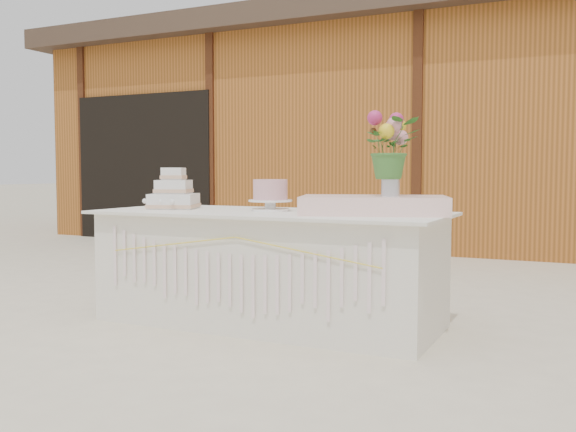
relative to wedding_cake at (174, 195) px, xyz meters
The scene contains 9 objects.
ground 1.17m from the wedding_cake, ahead, with size 80.00×80.00×0.00m, color beige.
barn 6.11m from the wedding_cake, 82.74° to the left, with size 12.60×4.60×3.30m.
cake_table 0.91m from the wedding_cake, ahead, with size 2.40×1.00×0.77m.
wedding_cake is the anchor object (origin of this frame).
pink_cake_stand 0.76m from the wedding_cake, ahead, with size 0.30×0.30×0.22m.
satin_runner 1.50m from the wedding_cake, ahead, with size 0.92×0.53×0.12m, color #FFD1CD.
flower_vase 1.62m from the wedding_cake, ahead, with size 0.12×0.12×0.16m, color silver.
bouquet 1.65m from the wedding_cake, ahead, with size 0.34×0.30×0.38m, color #376B2B.
loose_flowers 0.25m from the wedding_cake, 148.77° to the left, with size 0.13×0.32×0.02m, color pink, non-canonical shape.
Camera 1 is at (1.99, -3.86, 1.04)m, focal length 40.00 mm.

